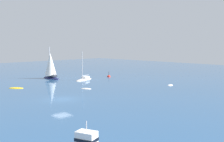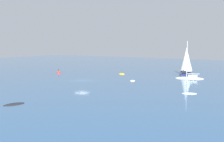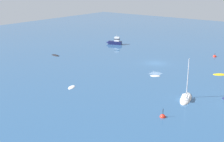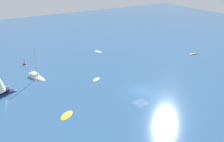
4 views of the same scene
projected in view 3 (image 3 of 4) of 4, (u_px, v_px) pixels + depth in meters
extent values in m
plane|color=#2D5684|center=(156.00, 63.00, 71.02)|extent=(164.88, 164.88, 0.00)
ellipsoid|color=white|center=(72.00, 87.00, 55.23)|extent=(2.45, 1.85, 0.31)
cube|color=#191E4C|center=(115.00, 43.00, 91.23)|extent=(2.42, 4.11, 0.99)
cone|color=#191E4C|center=(107.00, 42.00, 91.96)|extent=(1.26, 1.25, 0.99)
cube|color=white|center=(117.00, 39.00, 90.74)|extent=(1.37, 1.67, 1.28)
cube|color=black|center=(117.00, 39.00, 90.72)|extent=(1.43, 1.72, 0.24)
cylinder|color=silver|center=(117.00, 36.00, 90.44)|extent=(0.08, 0.08, 0.76)
ellipsoid|color=black|center=(55.00, 55.00, 78.29)|extent=(1.65, 3.10, 0.35)
ellipsoid|color=yellow|center=(220.00, 75.00, 62.57)|extent=(2.88, 3.13, 0.35)
ellipsoid|color=silver|center=(155.00, 76.00, 61.63)|extent=(1.93, 2.28, 0.36)
ellipsoid|color=silver|center=(186.00, 99.00, 49.98)|extent=(6.06, 3.26, 0.75)
cube|color=white|center=(185.00, 97.00, 49.19)|extent=(2.01, 1.62, 0.39)
cylinder|color=silver|center=(188.00, 77.00, 49.48)|extent=(0.15, 0.15, 6.26)
cylinder|color=silver|center=(186.00, 95.00, 49.03)|extent=(2.55, 0.85, 0.12)
sphere|color=red|center=(163.00, 117.00, 43.37)|extent=(0.86, 0.86, 0.86)
cylinder|color=black|center=(163.00, 111.00, 43.12)|extent=(0.08, 0.08, 0.86)
sphere|color=red|center=(215.00, 57.00, 76.92)|extent=(0.90, 0.90, 0.90)
cylinder|color=black|center=(215.00, 54.00, 76.73)|extent=(0.08, 0.08, 0.46)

